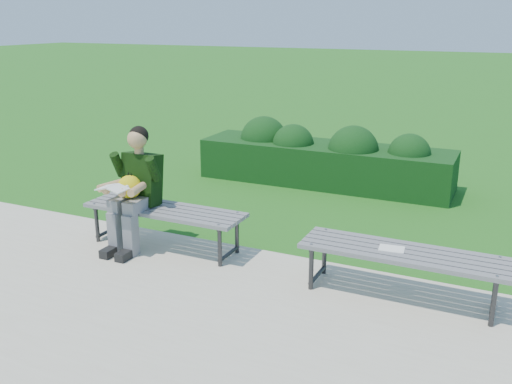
% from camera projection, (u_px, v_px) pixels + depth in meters
% --- Properties ---
extents(ground, '(80.00, 80.00, 0.00)m').
position_uv_depth(ground, '(234.00, 246.00, 6.33)').
color(ground, '#1C7C1E').
rests_on(ground, ground).
extents(walkway, '(30.00, 3.50, 0.02)m').
position_uv_depth(walkway, '(140.00, 317.00, 4.81)').
color(walkway, beige).
rests_on(walkway, ground).
extents(hedge, '(3.80, 0.98, 0.94)m').
position_uv_depth(hedge, '(323.00, 158.00, 8.62)').
color(hedge, '#144319').
rests_on(hedge, ground).
extents(bench_left, '(1.80, 0.50, 0.46)m').
position_uv_depth(bench_left, '(164.00, 213.00, 6.14)').
color(bench_left, gray).
rests_on(bench_left, walkway).
extents(bench_right, '(1.80, 0.50, 0.46)m').
position_uv_depth(bench_right, '(403.00, 257.00, 5.02)').
color(bench_right, gray).
rests_on(bench_right, walkway).
extents(seated_boy, '(0.56, 0.76, 1.31)m').
position_uv_depth(seated_boy, '(135.00, 185.00, 6.10)').
color(seated_boy, slate).
rests_on(seated_boy, walkway).
extents(paper_sheet, '(0.24, 0.18, 0.01)m').
position_uv_depth(paper_sheet, '(392.00, 249.00, 5.05)').
color(paper_sheet, white).
rests_on(paper_sheet, bench_right).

